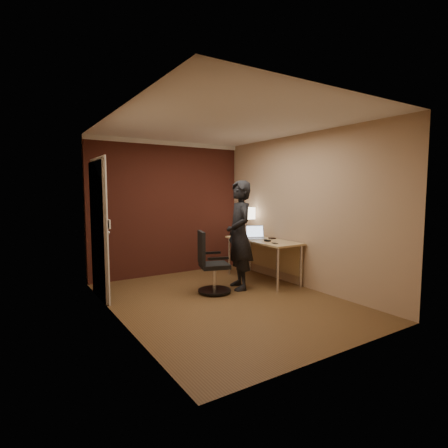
{
  "coord_description": "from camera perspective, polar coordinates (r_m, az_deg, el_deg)",
  "views": [
    {
      "loc": [
        -2.65,
        -4.16,
        1.58
      ],
      "look_at": [
        0.35,
        0.55,
        1.05
      ],
      "focal_mm": 28.0,
      "sensor_mm": 36.0,
      "label": 1
    }
  ],
  "objects": [
    {
      "name": "laptop",
      "position": [
        6.26,
        5.15,
        -1.81
      ],
      "size": [
        0.41,
        0.37,
        0.23
      ],
      "color": "silver",
      "rests_on": "desk"
    },
    {
      "name": "person",
      "position": [
        5.61,
        2.54,
        -1.82
      ],
      "size": [
        0.59,
        0.73,
        1.75
      ],
      "primitive_type": "imported",
      "rotation": [
        0.0,
        0.0,
        -1.88
      ],
      "color": "black",
      "rests_on": "ground"
    },
    {
      "name": "mouse",
      "position": [
        5.93,
        7.1,
        -2.7
      ],
      "size": [
        0.08,
        0.11,
        0.03
      ],
      "primitive_type": "cube",
      "rotation": [
        0.0,
        0.0,
        0.21
      ],
      "color": "black",
      "rests_on": "desk"
    },
    {
      "name": "wallet",
      "position": [
        6.27,
        7.86,
        -2.31
      ],
      "size": [
        0.1,
        0.12,
        0.02
      ],
      "primitive_type": "cube",
      "rotation": [
        0.0,
        0.0,
        -0.09
      ],
      "color": "black",
      "rests_on": "desk"
    },
    {
      "name": "office_chair",
      "position": [
        5.42,
        -2.2,
        -6.95
      ],
      "size": [
        0.54,
        0.59,
        0.95
      ],
      "color": "black",
      "rests_on": "ground"
    },
    {
      "name": "desk_lamp",
      "position": [
        6.67,
        3.81,
        1.7
      ],
      "size": [
        0.22,
        0.22,
        0.54
      ],
      "color": "silver",
      "rests_on": "desk"
    },
    {
      "name": "desk",
      "position": [
        6.22,
        6.85,
        -3.65
      ],
      "size": [
        0.6,
        1.5,
        0.73
      ],
      "color": "tan",
      "rests_on": "ground"
    },
    {
      "name": "room",
      "position": [
        6.18,
        -9.87,
        3.38
      ],
      "size": [
        4.0,
        4.0,
        4.0
      ],
      "color": "brown",
      "rests_on": "ground"
    },
    {
      "name": "phone",
      "position": [
        5.72,
        8.31,
        -3.13
      ],
      "size": [
        0.08,
        0.13,
        0.01
      ],
      "primitive_type": "cube",
      "rotation": [
        0.0,
        0.0,
        -0.23
      ],
      "color": "black",
      "rests_on": "desk"
    }
  ]
}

